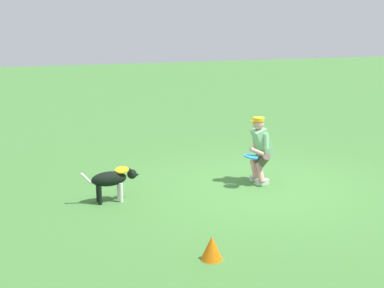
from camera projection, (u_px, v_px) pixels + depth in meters
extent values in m
plane|color=#457E39|center=(264.00, 187.00, 9.41)|extent=(60.00, 60.00, 0.00)
cube|color=silver|center=(257.00, 178.00, 9.82)|extent=(0.26, 0.10, 0.10)
cylinder|color=tan|center=(254.00, 169.00, 9.76)|extent=(0.13, 0.32, 0.37)
cylinder|color=brown|center=(258.00, 158.00, 9.70)|extent=(0.18, 0.41, 0.37)
cube|color=silver|center=(262.00, 182.00, 9.56)|extent=(0.26, 0.10, 0.10)
cylinder|color=tan|center=(260.00, 173.00, 9.50)|extent=(0.13, 0.32, 0.37)
cylinder|color=brown|center=(263.00, 161.00, 9.48)|extent=(0.18, 0.41, 0.37)
cube|color=#8BC893|center=(263.00, 142.00, 9.52)|extent=(0.43, 0.37, 0.58)
cylinder|color=#8BC893|center=(257.00, 137.00, 9.68)|extent=(0.10, 0.14, 0.29)
cylinder|color=#8BC893|center=(266.00, 141.00, 9.31)|extent=(0.10, 0.14, 0.29)
cylinder|color=tan|center=(257.00, 152.00, 9.28)|extent=(0.29, 0.10, 0.19)
cylinder|color=tan|center=(255.00, 145.00, 9.73)|extent=(0.09, 0.15, 0.27)
sphere|color=tan|center=(258.00, 124.00, 9.41)|extent=(0.21, 0.21, 0.21)
cylinder|color=gold|center=(259.00, 119.00, 9.38)|extent=(0.22, 0.22, 0.07)
cylinder|color=gold|center=(254.00, 121.00, 9.36)|extent=(0.12, 0.12, 0.02)
ellipsoid|color=black|center=(109.00, 179.00, 8.56)|extent=(0.61, 0.26, 0.26)
ellipsoid|color=white|center=(119.00, 179.00, 8.62)|extent=(0.13, 0.18, 0.15)
sphere|color=black|center=(132.00, 174.00, 8.69)|extent=(0.17, 0.17, 0.17)
cone|color=black|center=(137.00, 175.00, 8.72)|extent=(0.09, 0.09, 0.09)
cone|color=black|center=(131.00, 171.00, 8.61)|extent=(0.06, 0.06, 0.07)
cone|color=black|center=(130.00, 169.00, 8.71)|extent=(0.06, 0.06, 0.07)
cylinder|color=white|center=(121.00, 192.00, 8.61)|extent=(0.07, 0.07, 0.34)
cylinder|color=white|center=(119.00, 190.00, 8.75)|extent=(0.07, 0.07, 0.34)
cylinder|color=black|center=(100.00, 195.00, 8.48)|extent=(0.07, 0.07, 0.34)
cylinder|color=black|center=(98.00, 192.00, 8.62)|extent=(0.07, 0.07, 0.34)
cylinder|color=white|center=(86.00, 179.00, 8.41)|extent=(0.20, 0.04, 0.23)
cylinder|color=yellow|center=(122.00, 170.00, 8.60)|extent=(0.33, 0.33, 0.08)
cylinder|color=#248EDB|center=(251.00, 156.00, 9.25)|extent=(0.27, 0.28, 0.09)
cone|color=orange|center=(212.00, 248.00, 6.51)|extent=(0.29, 0.29, 0.32)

